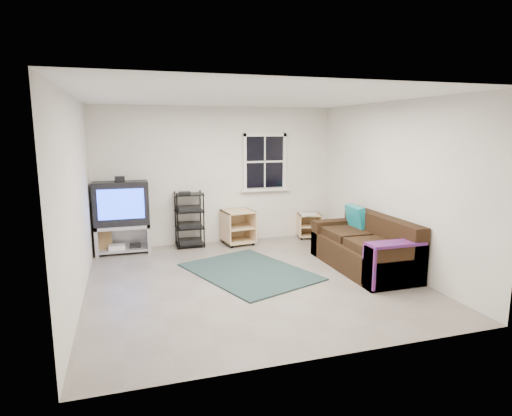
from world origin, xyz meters
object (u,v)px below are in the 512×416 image
object	(u,v)px
av_rack	(190,223)
side_table_right	(309,224)
side_table_left	(237,226)
sofa	(365,248)
tv_unit	(122,211)

from	to	relation	value
av_rack	side_table_right	distance (m)	2.43
side_table_left	sofa	xyz separation A→B (m)	(1.55, -2.06, -0.03)
av_rack	sofa	world-z (taller)	av_rack
side_table_right	sofa	bearing A→B (deg)	-89.03
side_table_left	side_table_right	bearing A→B (deg)	1.24
side_table_right	av_rack	bearing A→B (deg)	179.76
av_rack	side_table_right	bearing A→B (deg)	-0.24
tv_unit	side_table_right	world-z (taller)	tv_unit
side_table_right	sofa	world-z (taller)	sofa
tv_unit	side_table_left	bearing A→B (deg)	0.12
tv_unit	side_table_right	size ratio (longest dim) A/B	2.59
av_rack	sofa	distance (m)	3.23
sofa	tv_unit	bearing A→B (deg)	150.66
side_table_left	side_table_right	distance (m)	1.51
side_table_right	sofa	size ratio (longest dim) A/B	0.27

